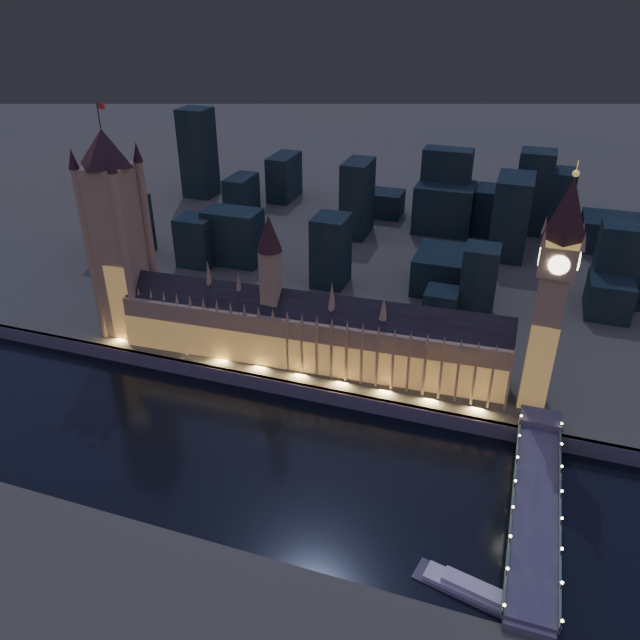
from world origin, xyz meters
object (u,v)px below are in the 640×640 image
(westminster_bridge, at_px, (535,504))
(elizabeth_tower, at_px, (555,280))
(palace_of_westminster, at_px, (307,331))
(river_boat, at_px, (474,591))
(victoria_tower, at_px, (117,227))

(westminster_bridge, bearing_deg, elizabeth_tower, 93.91)
(palace_of_westminster, bearing_deg, westminster_bridge, -29.20)
(palace_of_westminster, relative_size, elizabeth_tower, 1.76)
(elizabeth_tower, xyz_separation_m, river_boat, (-13.17, -108.72, -70.48))
(westminster_bridge, xyz_separation_m, river_boat, (-17.64, -43.34, -4.43))
(palace_of_westminster, xyz_separation_m, river_boat, (99.00, -108.54, -24.81))
(elizabeth_tower, bearing_deg, victoria_tower, -180.00)
(palace_of_westminster, bearing_deg, victoria_tower, 179.90)
(palace_of_westminster, distance_m, elizabeth_tower, 121.11)
(westminster_bridge, distance_m, river_boat, 47.01)
(elizabeth_tower, distance_m, river_boat, 130.24)
(palace_of_westminster, bearing_deg, elizabeth_tower, 0.09)
(river_boat, bearing_deg, westminster_bridge, 67.85)
(palace_of_westminster, relative_size, victoria_tower, 1.62)
(palace_of_westminster, bearing_deg, river_boat, -47.63)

